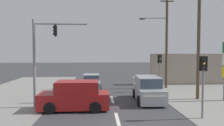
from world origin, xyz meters
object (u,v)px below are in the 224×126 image
Objects in this scene: pedestal_signal_far_median at (160,66)px; sedan_receding_far at (91,83)px; traffic_signal_mast at (42,51)px; suv_kerbside_parked at (75,96)px; utility_pole_midground_right at (199,28)px; pedestal_signal_right_kerb at (203,76)px; suv_oncoming_mid at (148,90)px; utility_pole_background_right at (165,36)px.

pedestal_signal_far_median is 6.96m from sedan_receding_far.
pedestal_signal_far_median is at bearing 29.65° from traffic_signal_mast.
utility_pole_midground_right is at bearing 15.98° from suv_kerbside_parked.
pedestal_signal_far_median reaches higher than suv_kerbside_parked.
pedestal_signal_right_kerb is 0.78× the size of suv_kerbside_parked.
utility_pole_midground_right is at bearing 6.58° from suv_oncoming_mid.
pedestal_signal_right_kerb is (9.74, -3.11, -1.42)m from traffic_signal_mast.
utility_pole_background_right is at bearing 60.42° from pedestal_signal_far_median.
utility_pole_background_right reaches higher than sedan_receding_far.
utility_pole_midground_right reaches higher than traffic_signal_mast.
pedestal_signal_right_kerb is at bearing -111.94° from utility_pole_midground_right.
sedan_receding_far is 0.94× the size of suv_oncoming_mid.
traffic_signal_mast is 1.69× the size of pedestal_signal_far_median.
utility_pole_midground_right is 3.05× the size of pedestal_signal_far_median.
traffic_signal_mast is at bearing -113.70° from sedan_receding_far.
utility_pole_midground_right is 11.23m from sedan_receding_far.
utility_pole_background_right is at bearing 4.43° from sedan_receding_far.
utility_pole_background_right is at bearing 99.85° from utility_pole_midground_right.
sedan_receding_far is at bearing -175.57° from utility_pole_background_right.
pedestal_signal_far_median reaches higher than sedan_receding_far.
traffic_signal_mast reaches higher than pedestal_signal_far_median.
sedan_receding_far is (3.04, 6.92, -3.13)m from traffic_signal_mast.
suv_kerbside_parked and suv_oncoming_mid have the same top height.
utility_pole_background_right is at bearing 44.39° from suv_kerbside_parked.
sedan_receding_far is (-6.59, 1.44, -1.71)m from pedestal_signal_far_median.
pedestal_signal_far_median is 0.83× the size of sedan_receding_far.
pedestal_signal_far_median is at bearing 63.78° from suv_oncoming_mid.
pedestal_signal_far_median is 0.77× the size of suv_oncoming_mid.
utility_pole_background_right is (-0.97, 5.61, -0.22)m from utility_pole_midground_right.
utility_pole_midground_right is 2.52× the size of sedan_receding_far.
sedan_receding_far is (0.75, 7.73, -0.18)m from suv_kerbside_parked.
traffic_signal_mast is 1.32× the size of suv_kerbside_parked.
pedestal_signal_far_median is (-2.13, 3.57, -3.26)m from utility_pole_midground_right.
pedestal_signal_far_median is (-0.11, 8.59, 0.00)m from pedestal_signal_right_kerb.
traffic_signal_mast is at bearing -170.77° from utility_pole_midground_right.
utility_pole_midground_right is 5.70m from utility_pole_background_right.
suv_oncoming_mid is at bearing 114.85° from pedestal_signal_right_kerb.
suv_kerbside_parked is (2.29, -0.80, -2.95)m from traffic_signal_mast.
suv_kerbside_parked reaches higher than sedan_receding_far.
sedan_receding_far is at bearing 150.13° from utility_pole_midground_right.
traffic_signal_mast is at bearing -169.36° from suv_oncoming_mid.
pedestal_signal_far_median is 4.77m from suv_oncoming_mid.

